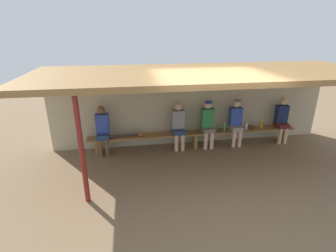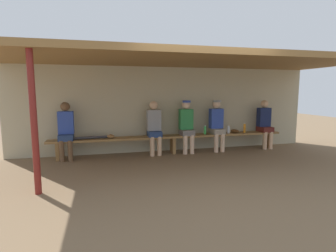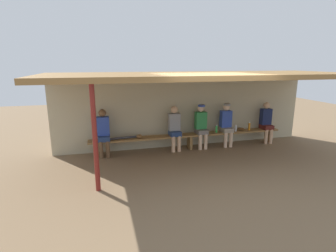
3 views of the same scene
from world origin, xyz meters
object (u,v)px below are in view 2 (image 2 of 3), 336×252
Objects in this scene: player_near_post at (217,123)px; water_bottle_clear at (228,130)px; water_bottle_orange at (245,128)px; baseball_glove_worn at (235,131)px; baseball_glove_dark_brown at (111,136)px; player_shirtless_tan at (187,124)px; player_rightmost at (66,128)px; support_post at (34,124)px; player_middle at (154,126)px; bench at (173,138)px; player_leftmost at (265,122)px; baseball_bat at (91,138)px; water_bottle_green at (205,130)px.

water_bottle_clear is at bearing -6.35° from player_near_post.
player_near_post is at bearing 177.86° from water_bottle_orange.
baseball_glove_worn is 1.00× the size of baseball_glove_dark_brown.
player_shirtless_tan is at bearing 178.96° from water_bottle_orange.
player_rightmost is 5.56× the size of baseball_glove_worn.
support_post reaches higher than baseball_glove_worn.
player_middle is 2.07m from player_rightmost.
player_middle reaches higher than bench.
bench is at bearing -179.83° from player_near_post.
bench is 4.46× the size of player_near_post.
support_post reaches higher than baseball_glove_dark_brown.
player_near_post is 1.01× the size of player_leftmost.
bench is 1.56m from baseball_glove_dark_brown.
support_post is 10.75× the size of water_bottle_clear.
player_near_post reaches higher than baseball_bat.
player_rightmost is 5.56× the size of baseball_glove_dark_brown.
water_bottle_orange is at bearing -0.57° from water_bottle_green.
water_bottle_green is (1.35, -0.02, -0.16)m from player_middle.
baseball_bat is at bearing 179.48° from water_bottle_clear.
player_middle is 1.36m from water_bottle_green.
player_near_post is 0.84m from player_shirtless_tan.
player_middle is at bearing 180.00° from player_leftmost.
player_rightmost and player_leftmost have the same top height.
water_bottle_clear is 0.49m from water_bottle_orange.
baseball_glove_worn is (-0.90, 0.03, -0.22)m from player_leftmost.
player_middle reaches higher than water_bottle_green.
player_shirtless_tan is 1.54× the size of baseball_bat.
support_post is 1.64× the size of player_near_post.
bench is 2.02m from water_bottle_orange.
support_post is at bearing 84.92° from baseball_glove_worn.
support_post reaches higher than water_bottle_orange.
player_leftmost is at bearing -0.02° from player_near_post.
baseball_glove_worn is at bearing 0.35° from player_rightmost.
baseball_glove_dark_brown is 0.28× the size of baseball_bat.
player_middle is 1.54m from baseball_bat.
water_bottle_green is at bearing -95.51° from baseball_glove_dark_brown.
water_bottle_green is at bearing -176.86° from player_near_post.
baseball_glove_dark_brown is (-3.31, -0.02, 0.00)m from baseball_glove_worn.
player_shirtless_tan is at bearing 0.03° from player_middle.
water_bottle_clear is at bearing 74.95° from baseball_glove_worn.
player_leftmost reaches higher than water_bottle_orange.
water_bottle_orange is at bearing -0.68° from player_middle.
player_near_post is 0.60m from baseball_glove_worn.
baseball_glove_worn is at bearing 167.95° from water_bottle_orange.
support_post is 9.32× the size of water_bottle_green.
water_bottle_clear is 3.08m from baseball_glove_dark_brown.
player_rightmost reaches higher than water_bottle_green.
bench is at bearing 179.00° from water_bottle_green.
water_bottle_orange is (4.76, 2.07, -0.51)m from support_post.
water_bottle_orange is 0.28m from baseball_glove_worn.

